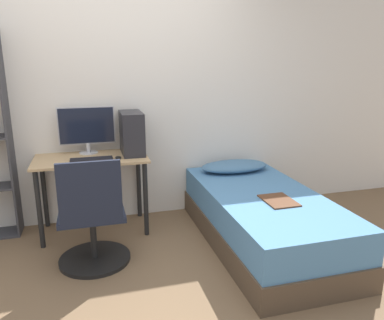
{
  "coord_description": "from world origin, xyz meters",
  "views": [
    {
      "loc": [
        -0.26,
        -2.28,
        1.59
      ],
      "look_at": [
        0.6,
        0.76,
        0.75
      ],
      "focal_mm": 35.0,
      "sensor_mm": 36.0,
      "label": 1
    }
  ],
  "objects_px": {
    "keyboard": "(92,159)",
    "pc_tower": "(132,133)",
    "bed": "(262,218)",
    "monitor": "(87,128)",
    "office_chair": "(93,225)"
  },
  "relations": [
    {
      "from": "office_chair",
      "to": "bed",
      "type": "xyz_separation_m",
      "value": [
        1.46,
        -0.02,
        -0.11
      ]
    },
    {
      "from": "bed",
      "to": "monitor",
      "type": "xyz_separation_m",
      "value": [
        -1.45,
        0.85,
        0.74
      ]
    },
    {
      "from": "monitor",
      "to": "keyboard",
      "type": "bearing_deg",
      "value": -85.89
    },
    {
      "from": "keyboard",
      "to": "pc_tower",
      "type": "relative_size",
      "value": 0.91
    },
    {
      "from": "monitor",
      "to": "keyboard",
      "type": "distance_m",
      "value": 0.38
    },
    {
      "from": "monitor",
      "to": "pc_tower",
      "type": "height_order",
      "value": "monitor"
    },
    {
      "from": "office_chair",
      "to": "bed",
      "type": "height_order",
      "value": "office_chair"
    },
    {
      "from": "office_chair",
      "to": "bed",
      "type": "relative_size",
      "value": 0.48
    },
    {
      "from": "keyboard",
      "to": "pc_tower",
      "type": "distance_m",
      "value": 0.46
    },
    {
      "from": "bed",
      "to": "pc_tower",
      "type": "xyz_separation_m",
      "value": [
        -1.04,
        0.73,
        0.69
      ]
    },
    {
      "from": "office_chair",
      "to": "pc_tower",
      "type": "bearing_deg",
      "value": 59.32
    },
    {
      "from": "keyboard",
      "to": "pc_tower",
      "type": "bearing_deg",
      "value": 23.44
    },
    {
      "from": "monitor",
      "to": "pc_tower",
      "type": "relative_size",
      "value": 1.29
    },
    {
      "from": "keyboard",
      "to": "office_chair",
      "type": "bearing_deg",
      "value": -93.18
    },
    {
      "from": "bed",
      "to": "keyboard",
      "type": "relative_size",
      "value": 5.12
    }
  ]
}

